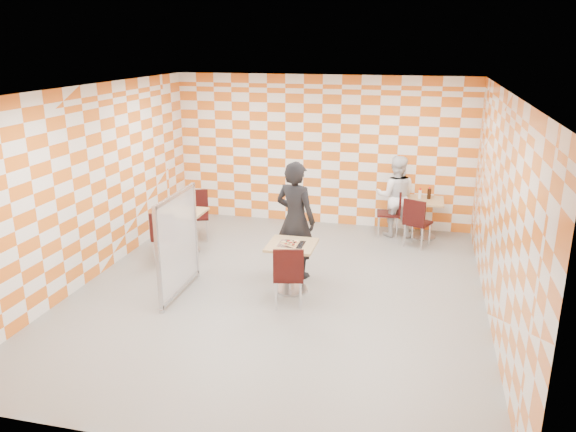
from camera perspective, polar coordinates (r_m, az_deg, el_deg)
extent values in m
plane|color=gray|center=(8.54, -0.98, -7.73)|extent=(7.00, 7.00, 0.00)
plane|color=white|center=(7.76, -1.09, 12.76)|extent=(7.00, 7.00, 0.00)
plane|color=white|center=(11.35, 3.43, 6.59)|extent=(6.00, 0.00, 6.00)
plane|color=white|center=(9.22, -19.42, 3.07)|extent=(0.00, 7.00, 7.00)
plane|color=white|center=(7.85, 20.69, 0.53)|extent=(0.00, 7.00, 7.00)
cube|color=tan|center=(8.32, 0.38, -2.97)|extent=(0.70, 0.70, 0.04)
cylinder|color=#A5A5AA|center=(8.45, 0.37, -5.26)|extent=(0.08, 0.08, 0.70)
cylinder|color=#A5A5AA|center=(8.60, 0.37, -7.44)|extent=(0.50, 0.50, 0.03)
cube|color=tan|center=(10.92, 13.72, 1.53)|extent=(0.70, 0.70, 0.04)
cylinder|color=#A5A5AA|center=(11.03, 13.59, -0.27)|extent=(0.08, 0.08, 0.70)
cylinder|color=#A5A5AA|center=(11.14, 13.46, -2.01)|extent=(0.50, 0.50, 0.03)
cube|color=tan|center=(10.04, -10.56, 0.34)|extent=(0.70, 0.70, 0.04)
cylinder|color=#A5A5AA|center=(10.15, -10.45, -1.60)|extent=(0.08, 0.08, 0.70)
cylinder|color=#A5A5AA|center=(10.27, -10.34, -3.47)|extent=(0.50, 0.50, 0.03)
cube|color=black|center=(7.96, 0.06, -6.13)|extent=(0.50, 0.50, 0.04)
cube|color=black|center=(7.68, 0.04, -5.01)|extent=(0.42, 0.13, 0.45)
cylinder|color=silver|center=(8.21, 1.28, -7.16)|extent=(0.03, 0.03, 0.43)
cylinder|color=silver|center=(8.21, -1.11, -7.14)|extent=(0.03, 0.03, 0.43)
cylinder|color=silver|center=(7.90, 1.29, -8.19)|extent=(0.03, 0.03, 0.43)
cylinder|color=silver|center=(7.91, -1.20, -8.17)|extent=(0.03, 0.03, 0.43)
cube|color=black|center=(10.49, 13.06, -0.69)|extent=(0.55, 0.55, 0.04)
cube|color=black|center=(10.24, 12.69, 0.36)|extent=(0.40, 0.20, 0.45)
cylinder|color=silver|center=(10.65, 14.18, -1.83)|extent=(0.03, 0.03, 0.43)
cylinder|color=silver|center=(10.77, 12.53, -1.48)|extent=(0.03, 0.03, 0.43)
cylinder|color=silver|center=(10.35, 13.43, -2.33)|extent=(0.03, 0.03, 0.43)
cylinder|color=silver|center=(10.48, 11.74, -1.97)|extent=(0.03, 0.03, 0.43)
cube|color=black|center=(10.93, 10.14, 0.24)|extent=(0.46, 0.46, 0.04)
cube|color=black|center=(10.87, 11.26, 1.45)|extent=(0.08, 0.42, 0.45)
cylinder|color=silver|center=(11.16, 9.18, -0.62)|extent=(0.03, 0.03, 0.43)
cylinder|color=silver|center=(10.83, 9.20, -1.18)|extent=(0.03, 0.03, 0.43)
cylinder|color=silver|center=(11.17, 10.93, -0.70)|extent=(0.03, 0.03, 0.43)
cylinder|color=silver|center=(10.85, 10.99, -1.25)|extent=(0.03, 0.03, 0.43)
cube|color=black|center=(9.72, -12.30, -2.09)|extent=(0.51, 0.51, 0.04)
cube|color=black|center=(9.46, -12.64, -1.06)|extent=(0.42, 0.14, 0.45)
cylinder|color=silver|center=(9.92, -11.05, -3.04)|extent=(0.03, 0.03, 0.43)
cylinder|color=silver|center=(9.99, -12.97, -3.02)|extent=(0.03, 0.03, 0.43)
cylinder|color=silver|center=(9.61, -11.42, -3.75)|extent=(0.03, 0.03, 0.43)
cylinder|color=silver|center=(9.68, -13.40, -3.72)|extent=(0.03, 0.03, 0.43)
cube|color=black|center=(10.72, -9.19, -0.06)|extent=(0.54, 0.54, 0.04)
cube|color=black|center=(10.84, -9.24, 1.51)|extent=(0.41, 0.19, 0.45)
cylinder|color=silver|center=(10.63, -10.07, -1.58)|extent=(0.03, 0.03, 0.43)
cylinder|color=silver|center=(10.62, -8.23, -1.51)|extent=(0.03, 0.03, 0.43)
cylinder|color=silver|center=(10.96, -10.01, -1.01)|extent=(0.03, 0.03, 0.43)
cylinder|color=silver|center=(10.94, -8.23, -0.94)|extent=(0.03, 0.03, 0.43)
cube|color=white|center=(8.35, -11.12, -2.72)|extent=(0.02, 1.30, 1.40)
cube|color=#B2B2B7|center=(8.14, -11.42, 2.04)|extent=(0.05, 1.30, 0.05)
cube|color=#B2B2B7|center=(8.62, -10.84, -7.22)|extent=(0.05, 1.30, 0.05)
cube|color=#B2B2B7|center=(7.81, -13.08, -4.31)|extent=(0.05, 0.05, 1.50)
cylinder|color=#B2B2B7|center=(8.12, -12.70, -9.39)|extent=(0.08, 0.08, 0.05)
cube|color=#B2B2B7|center=(8.91, -9.41, -1.33)|extent=(0.05, 0.05, 1.50)
cylinder|color=#B2B2B7|center=(9.19, -9.18, -5.91)|extent=(0.08, 0.08, 0.05)
imported|color=black|center=(8.80, 0.76, -0.39)|extent=(0.79, 0.65, 1.87)
imported|color=white|center=(10.92, 10.88, 2.00)|extent=(0.79, 0.63, 1.57)
cube|color=silver|center=(8.29, 0.34, -2.87)|extent=(0.38, 0.34, 0.01)
cone|color=tan|center=(8.29, 0.34, -2.79)|extent=(0.40, 0.40, 0.02)
cone|color=#F2D88C|center=(8.30, 0.38, -2.65)|extent=(0.33, 0.33, 0.01)
cylinder|color=maroon|center=(8.20, -0.22, -2.83)|extent=(0.04, 0.04, 0.01)
cylinder|color=maroon|center=(8.19, 0.54, -2.87)|extent=(0.04, 0.04, 0.01)
cylinder|color=maroon|center=(8.26, 0.31, -2.68)|extent=(0.04, 0.04, 0.01)
cylinder|color=maroon|center=(8.32, 0.06, -2.54)|extent=(0.04, 0.04, 0.01)
cylinder|color=maroon|center=(8.28, 0.77, -2.65)|extent=(0.04, 0.04, 0.01)
torus|color=black|center=(8.24, 0.64, -2.72)|extent=(0.03, 0.03, 0.01)
torus|color=black|center=(8.23, 0.11, -2.75)|extent=(0.03, 0.03, 0.01)
torus|color=black|center=(8.31, 0.54, -2.54)|extent=(0.03, 0.03, 0.01)
torus|color=black|center=(8.28, -0.16, -2.63)|extent=(0.03, 0.03, 0.01)
cylinder|color=white|center=(10.96, 13.25, 2.16)|extent=(0.06, 0.06, 0.16)
cylinder|color=red|center=(10.94, 13.29, 2.67)|extent=(0.04, 0.04, 0.04)
cylinder|color=black|center=(10.97, 14.15, 2.21)|extent=(0.07, 0.07, 0.20)
cylinder|color=red|center=(10.94, 14.19, 2.79)|extent=(0.03, 0.03, 0.03)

